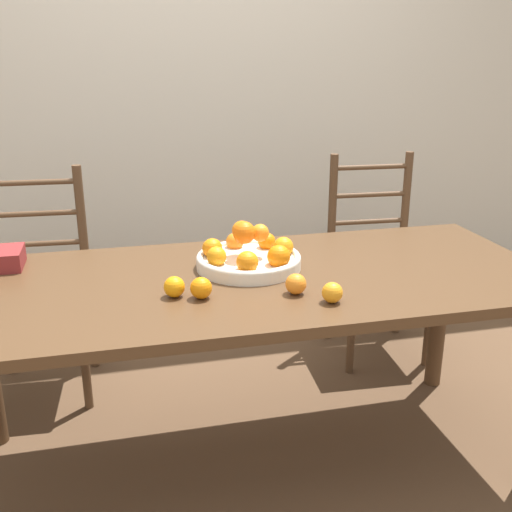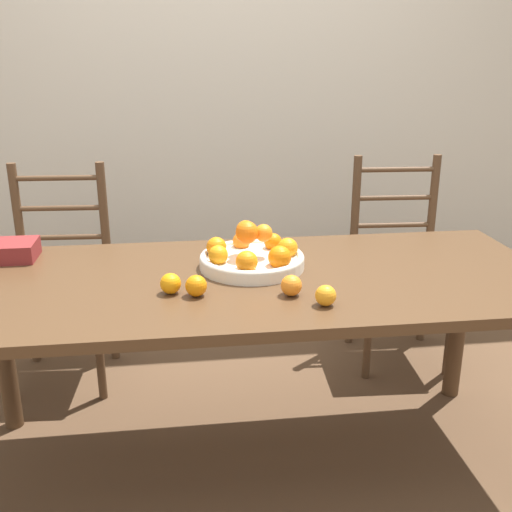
% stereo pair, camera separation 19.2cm
% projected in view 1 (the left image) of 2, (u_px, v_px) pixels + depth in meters
% --- Properties ---
extents(ground_plane, '(12.00, 12.00, 0.00)m').
position_uv_depth(ground_plane, '(251.00, 460.00, 2.20)').
color(ground_plane, brown).
extents(wall_back, '(8.00, 0.06, 2.60)m').
position_uv_depth(wall_back, '(188.00, 77.00, 3.13)').
color(wall_back, beige).
rests_on(wall_back, ground_plane).
extents(dining_table, '(2.00, 0.84, 0.72)m').
position_uv_depth(dining_table, '(251.00, 300.00, 1.99)').
color(dining_table, '#4C331E').
rests_on(dining_table, ground_plane).
extents(fruit_bowl, '(0.36, 0.36, 0.17)m').
position_uv_depth(fruit_bowl, '(249.00, 256.00, 2.03)').
color(fruit_bowl, silver).
rests_on(fruit_bowl, dining_table).
extents(orange_loose_0, '(0.07, 0.07, 0.07)m').
position_uv_depth(orange_loose_0, '(201.00, 288.00, 1.78)').
color(orange_loose_0, orange).
rests_on(orange_loose_0, dining_table).
extents(orange_loose_1, '(0.06, 0.06, 0.06)m').
position_uv_depth(orange_loose_1, '(174.00, 287.00, 1.79)').
color(orange_loose_1, orange).
rests_on(orange_loose_1, dining_table).
extents(orange_loose_2, '(0.06, 0.06, 0.06)m').
position_uv_depth(orange_loose_2, '(296.00, 284.00, 1.81)').
color(orange_loose_2, orange).
rests_on(orange_loose_2, dining_table).
extents(orange_loose_3, '(0.06, 0.06, 0.06)m').
position_uv_depth(orange_loose_3, '(332.00, 293.00, 1.75)').
color(orange_loose_3, orange).
rests_on(orange_loose_3, dining_table).
extents(chair_left, '(0.44, 0.42, 0.96)m').
position_uv_depth(chair_left, '(38.00, 286.00, 2.55)').
color(chair_left, '#513823').
rests_on(chair_left, ground_plane).
extents(chair_right, '(0.44, 0.42, 0.96)m').
position_uv_depth(chair_right, '(377.00, 258.00, 2.89)').
color(chair_right, '#513823').
rests_on(chair_right, ground_plane).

